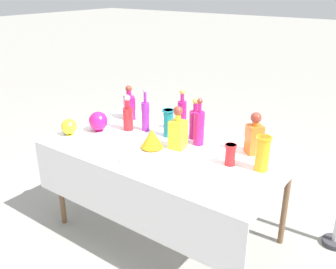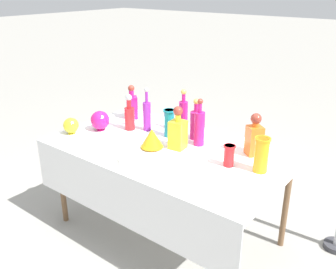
{
  "view_description": "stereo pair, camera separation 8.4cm",
  "coord_description": "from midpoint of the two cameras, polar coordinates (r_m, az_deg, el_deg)",
  "views": [
    {
      "loc": [
        1.49,
        -2.04,
        1.9
      ],
      "look_at": [
        0.0,
        0.0,
        0.86
      ],
      "focal_mm": 40.0,
      "sensor_mm": 36.0,
      "label": 1
    },
    {
      "loc": [
        1.56,
        -1.99,
        1.9
      ],
      "look_at": [
        0.0,
        0.0,
        0.86
      ],
      "focal_mm": 40.0,
      "sensor_mm": 36.0,
      "label": 2
    }
  ],
  "objects": [
    {
      "name": "ground_plane",
      "position": [
        3.16,
        -0.79,
        -14.58
      ],
      "size": [
        40.0,
        40.0,
        0.0
      ],
      "primitive_type": "plane",
      "color": "gray"
    },
    {
      "name": "display_table",
      "position": [
        2.77,
        -1.41,
        -3.41
      ],
      "size": [
        1.78,
        1.03,
        0.76
      ],
      "color": "white",
      "rests_on": "ground"
    },
    {
      "name": "tall_bottle_0",
      "position": [
        3.02,
        1.35,
        3.11
      ],
      "size": [
        0.07,
        0.07,
        0.36
      ],
      "color": "#C61972",
      "rests_on": "display_table"
    },
    {
      "name": "tall_bottle_1",
      "position": [
        2.77,
        3.88,
        1.19
      ],
      "size": [
        0.08,
        0.08,
        0.36
      ],
      "color": "#C61972",
      "rests_on": "display_table"
    },
    {
      "name": "tall_bottle_2",
      "position": [
        3.04,
        -4.24,
        3.04
      ],
      "size": [
        0.06,
        0.06,
        0.36
      ],
      "color": "purple",
      "rests_on": "display_table"
    },
    {
      "name": "tall_bottle_3",
      "position": [
        3.08,
        -6.9,
        2.74
      ],
      "size": [
        0.08,
        0.08,
        0.3
      ],
      "color": "red",
      "rests_on": "display_table"
    },
    {
      "name": "tall_bottle_4",
      "position": [
        2.89,
        3.31,
        1.73
      ],
      "size": [
        0.09,
        0.09,
        0.32
      ],
      "color": "#C61972",
      "rests_on": "display_table"
    },
    {
      "name": "square_decanter_0",
      "position": [
        2.68,
        12.16,
        -0.18
      ],
      "size": [
        0.14,
        0.14,
        0.31
      ],
      "color": "orange",
      "rests_on": "display_table"
    },
    {
      "name": "square_decanter_1",
      "position": [
        2.71,
        0.63,
        0.45
      ],
      "size": [
        0.12,
        0.12,
        0.32
      ],
      "color": "yellow",
      "rests_on": "display_table"
    },
    {
      "name": "square_decanter_2",
      "position": [
        3.33,
        -6.64,
        4.41
      ],
      "size": [
        0.13,
        0.13,
        0.3
      ],
      "color": "#C61972",
      "rests_on": "display_table"
    },
    {
      "name": "slender_vase_0",
      "position": [
        2.92,
        -0.79,
        1.87
      ],
      "size": [
        0.09,
        0.09,
        0.22
      ],
      "color": "teal",
      "rests_on": "display_table"
    },
    {
      "name": "slender_vase_1",
      "position": [
        2.5,
        8.52,
        -2.94
      ],
      "size": [
        0.08,
        0.08,
        0.15
      ],
      "color": "red",
      "rests_on": "display_table"
    },
    {
      "name": "slender_vase_2",
      "position": [
        2.46,
        13.28,
        -2.71
      ],
      "size": [
        0.1,
        0.1,
        0.23
      ],
      "color": "orange",
      "rests_on": "display_table"
    },
    {
      "name": "fluted_vase_0",
      "position": [
        2.73,
        -3.34,
        -0.57
      ],
      "size": [
        0.17,
        0.17,
        0.15
      ],
      "color": "orange",
      "rests_on": "display_table"
    },
    {
      "name": "round_bowl_0",
      "position": [
        3.08,
        -15.58,
        1.15
      ],
      "size": [
        0.12,
        0.12,
        0.13
      ],
      "color": "yellow",
      "rests_on": "display_table"
    },
    {
      "name": "round_bowl_1",
      "position": [
        3.1,
        -11.34,
        2.0
      ],
      "size": [
        0.15,
        0.15,
        0.16
      ],
      "color": "#C61972",
      "rests_on": "display_table"
    },
    {
      "name": "price_tag_left",
      "position": [
        2.78,
        -14.31,
        -2.21
      ],
      "size": [
        0.05,
        0.02,
        0.03
      ],
      "primitive_type": "cube",
      "rotation": [
        -0.21,
        0.0,
        0.09
      ],
      "color": "white",
      "rests_on": "display_table"
    },
    {
      "name": "price_tag_center",
      "position": [
        2.51,
        -8.37,
        -4.35
      ],
      "size": [
        0.05,
        0.03,
        0.05
      ],
      "primitive_type": "cube",
      "rotation": [
        -0.21,
        0.0,
        -0.26
      ],
      "color": "white",
      "rests_on": "display_table"
    },
    {
      "name": "price_tag_right",
      "position": [
        2.9,
        -15.7,
        -1.34
      ],
      "size": [
        0.06,
        0.02,
        0.03
      ],
      "primitive_type": "cube",
      "rotation": [
        -0.21,
        0.0,
        -0.07
      ],
      "color": "white",
      "rests_on": "display_table"
    }
  ]
}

